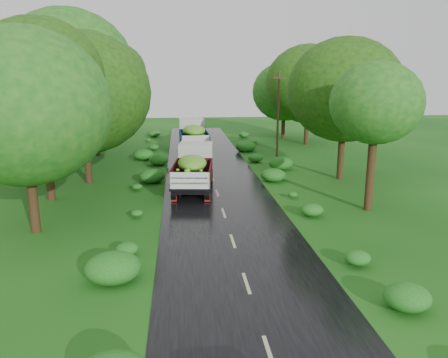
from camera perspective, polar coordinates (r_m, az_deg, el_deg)
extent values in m
plane|color=#10470F|center=(15.86, 2.95, -13.48)|extent=(120.00, 120.00, 0.00)
cube|color=black|center=(20.39, 0.81, -7.08)|extent=(6.50, 80.00, 0.02)
cube|color=#BFB78C|center=(12.47, 5.94, -21.71)|extent=(0.12, 1.60, 0.00)
cube|color=#BFB78C|center=(15.85, 2.95, -13.41)|extent=(0.12, 1.60, 0.00)
cube|color=#BFB78C|center=(19.46, 1.15, -8.09)|extent=(0.12, 1.60, 0.00)
cube|color=#BFB78C|center=(23.20, -0.05, -4.45)|extent=(0.12, 1.60, 0.00)
cube|color=#BFB78C|center=(27.01, -0.90, -1.83)|extent=(0.12, 1.60, 0.00)
cube|color=#BFB78C|center=(30.87, -1.55, 0.14)|extent=(0.12, 1.60, 0.00)
cube|color=#BFB78C|center=(34.77, -2.04, 1.67)|extent=(0.12, 1.60, 0.00)
cube|color=#BFB78C|center=(38.68, -2.44, 2.89)|extent=(0.12, 1.60, 0.00)
cube|color=#BFB78C|center=(42.61, -2.77, 3.89)|extent=(0.12, 1.60, 0.00)
cube|color=#BFB78C|center=(46.55, -3.04, 4.72)|extent=(0.12, 1.60, 0.00)
cube|color=#BFB78C|center=(50.50, -3.27, 5.42)|extent=(0.12, 1.60, 0.00)
cube|color=#BFB78C|center=(54.46, -3.46, 6.01)|extent=(0.12, 1.60, 0.00)
cube|color=black|center=(27.55, -3.96, -0.21)|extent=(2.33, 5.76, 0.28)
cylinder|color=black|center=(29.65, -5.51, 0.46)|extent=(0.39, 1.02, 1.00)
cylinder|color=black|center=(29.51, -1.78, 0.45)|extent=(0.39, 1.02, 1.00)
cylinder|color=black|center=(26.45, -6.25, -1.18)|extent=(0.39, 1.02, 1.00)
cylinder|color=black|center=(26.29, -2.06, -1.19)|extent=(0.39, 1.02, 1.00)
cylinder|color=black|center=(25.47, -6.51, -1.76)|extent=(0.39, 1.02, 1.00)
cylinder|color=black|center=(25.31, -2.17, -1.78)|extent=(0.39, 1.02, 1.00)
cube|color=maroon|center=(25.21, -6.59, -2.45)|extent=(0.34, 0.08, 0.45)
cube|color=maroon|center=(25.04, -2.20, -2.47)|extent=(0.34, 0.08, 0.45)
cube|color=silver|center=(29.50, -3.66, 2.88)|extent=(2.39, 2.12, 1.89)
cube|color=black|center=(26.49, -4.14, -0.29)|extent=(2.75, 4.51, 0.16)
cube|color=#450C0E|center=(26.47, -6.54, 0.88)|extent=(0.55, 4.26, 0.95)
cube|color=#450C0E|center=(26.29, -1.76, 0.88)|extent=(0.55, 4.26, 0.95)
cube|color=#450C0E|center=(28.40, -3.82, 1.81)|extent=(2.28, 0.33, 0.95)
cube|color=silver|center=(24.32, -4.55, -0.21)|extent=(2.28, 0.33, 0.95)
ellipsoid|color=#54991B|center=(26.23, -4.18, 2.15)|extent=(2.31, 3.79, 1.00)
cube|color=black|center=(41.02, -4.02, 4.46)|extent=(2.06, 6.19, 0.31)
cylinder|color=black|center=(43.20, -5.61, 4.68)|extent=(0.34, 1.10, 1.09)
cylinder|color=black|center=(43.32, -2.80, 4.75)|extent=(0.34, 1.10, 1.09)
cylinder|color=black|center=(39.62, -5.41, 3.87)|extent=(0.34, 1.10, 1.09)
cylinder|color=black|center=(39.75, -2.36, 3.95)|extent=(0.34, 1.10, 1.09)
cylinder|color=black|center=(38.52, -5.35, 3.59)|extent=(0.34, 1.10, 1.09)
cylinder|color=black|center=(38.66, -2.21, 3.68)|extent=(0.34, 1.10, 1.09)
cube|color=maroon|center=(38.20, -5.32, 3.14)|extent=(0.37, 0.05, 0.49)
cube|color=maroon|center=(38.34, -2.15, 3.23)|extent=(0.37, 0.05, 0.49)
cube|color=silver|center=(43.28, -4.25, 6.53)|extent=(2.47, 2.14, 2.07)
cube|color=black|center=(39.86, -3.92, 4.54)|extent=(2.65, 4.76, 0.17)
cube|color=navy|center=(39.71, -5.68, 5.36)|extent=(0.23, 4.69, 1.04)
cube|color=navy|center=(39.86, -2.19, 5.45)|extent=(0.23, 4.69, 1.04)
cube|color=navy|center=(42.04, -4.14, 5.85)|extent=(2.51, 0.16, 1.04)
cube|color=silver|center=(37.50, -3.70, 4.91)|extent=(2.51, 0.16, 1.04)
ellipsoid|color=#54991B|center=(39.68, -3.95, 6.34)|extent=(2.22, 4.00, 1.09)
cylinder|color=#382616|center=(38.73, 7.07, 8.30)|extent=(0.24, 0.24, 7.38)
cube|color=#382616|center=(38.57, 7.21, 12.95)|extent=(1.28, 0.38, 0.09)
cylinder|color=black|center=(21.54, -24.11, 1.95)|extent=(0.44, 0.44, 6.60)
ellipsoid|color=#17410C|center=(21.23, -24.77, 8.59)|extent=(3.94, 3.94, 3.54)
cylinder|color=black|center=(26.84, -22.32, 5.80)|extent=(0.47, 0.47, 8.07)
ellipsoid|color=#17410C|center=(26.65, -22.92, 12.34)|extent=(3.76, 3.76, 3.38)
cylinder|color=black|center=(30.43, -17.62, 5.79)|extent=(0.44, 0.44, 6.81)
ellipsoid|color=#17410C|center=(30.21, -17.98, 10.65)|extent=(4.20, 4.20, 3.78)
cylinder|color=black|center=(36.73, -19.20, 8.33)|extent=(0.49, 0.49, 8.61)
ellipsoid|color=#17410C|center=(36.62, -19.61, 13.42)|extent=(4.49, 4.49, 4.04)
cylinder|color=black|center=(40.50, -16.44, 7.71)|extent=(0.44, 0.44, 6.86)
ellipsoid|color=#17410C|center=(40.34, -16.69, 11.39)|extent=(4.04, 4.04, 3.64)
cylinder|color=black|center=(46.54, -15.38, 9.63)|extent=(0.49, 0.49, 8.72)
ellipsoid|color=#17410C|center=(46.46, -15.64, 13.70)|extent=(3.74, 3.74, 3.37)
cylinder|color=black|center=(51.35, -14.05, 9.85)|extent=(0.48, 0.48, 8.38)
ellipsoid|color=#17410C|center=(51.26, -14.26, 13.40)|extent=(3.81, 3.81, 3.43)
cylinder|color=black|center=(24.29, 18.80, 3.54)|extent=(0.44, 0.44, 6.54)
ellipsoid|color=#165817|center=(24.01, 19.26, 9.37)|extent=(3.08, 3.08, 2.77)
cylinder|color=black|center=(31.22, 15.22, 6.30)|extent=(0.45, 0.45, 6.98)
ellipsoid|color=#165817|center=(31.01, 15.53, 11.16)|extent=(3.94, 3.94, 3.55)
cylinder|color=black|center=(46.20, 10.82, 8.79)|extent=(0.45, 0.45, 7.03)
ellipsoid|color=#165817|center=(46.06, 10.97, 12.11)|extent=(4.19, 4.19, 3.77)
cylinder|color=black|center=(50.65, 7.79, 8.68)|extent=(0.42, 0.42, 5.92)
ellipsoid|color=#165817|center=(50.51, 7.88, 11.23)|extent=(3.81, 3.81, 3.43)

